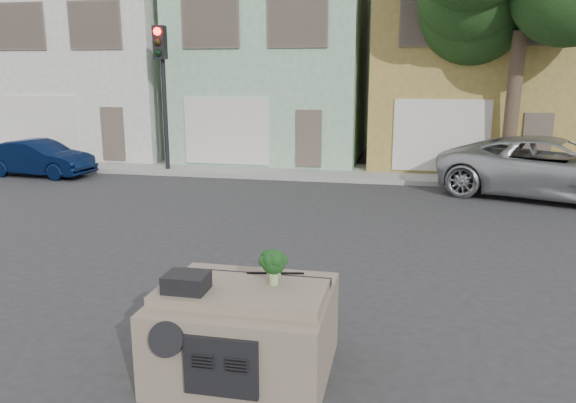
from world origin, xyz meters
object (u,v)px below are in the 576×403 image
(traffic_signal, at_px, (163,101))
(broccoli, at_px, (274,267))
(navy_sedan, at_px, (41,176))
(silver_pickup, at_px, (550,198))

(traffic_signal, relative_size, broccoli, 11.86)
(navy_sedan, bearing_deg, traffic_signal, -65.89)
(navy_sedan, bearing_deg, broccoli, -130.12)
(silver_pickup, bearing_deg, traffic_signal, 102.70)
(navy_sedan, distance_m, traffic_signal, 5.00)
(navy_sedan, height_order, traffic_signal, traffic_signal)
(traffic_signal, bearing_deg, silver_pickup, -7.09)
(navy_sedan, xyz_separation_m, traffic_signal, (4.08, 1.39, 2.55))
(navy_sedan, xyz_separation_m, broccoli, (10.91, -11.06, 1.34))
(silver_pickup, xyz_separation_m, broccoli, (-5.59, -10.91, 1.34))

